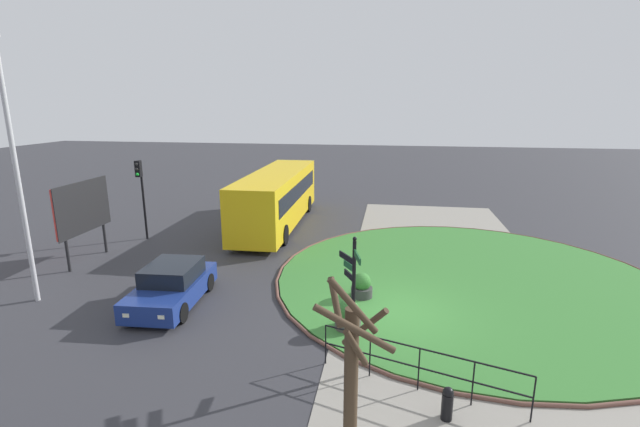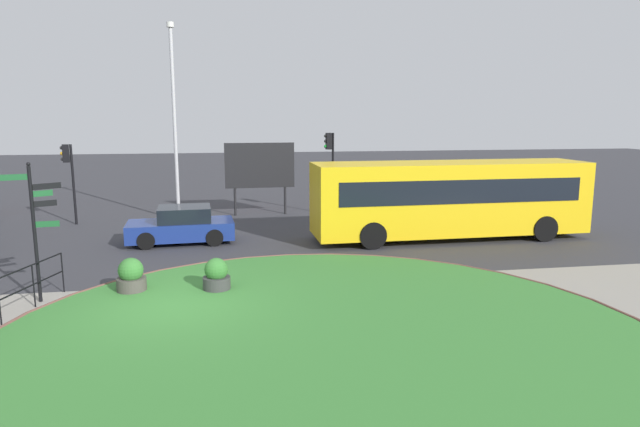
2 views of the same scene
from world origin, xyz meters
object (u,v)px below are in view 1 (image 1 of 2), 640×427
(car_near_lane, at_px, (172,286))
(lamppost_tall, at_px, (16,166))
(planter_kerbside, at_px, (362,287))
(street_tree_bare, at_px, (352,366))
(planter_near_signpost, at_px, (348,317))
(bollard_foreground, at_px, (447,403))
(billboard_left, at_px, (83,209))
(traffic_light_near, at_px, (140,182))
(bus_yellow, at_px, (277,197))
(signpost_directional, at_px, (353,295))

(car_near_lane, xyz_separation_m, lamppost_tall, (-0.52, 4.77, 4.04))
(planter_kerbside, relative_size, street_tree_bare, 0.25)
(car_near_lane, distance_m, planter_near_signpost, 6.12)
(bollard_foreground, relative_size, lamppost_tall, 0.09)
(billboard_left, bearing_deg, street_tree_bare, -127.16)
(billboard_left, bearing_deg, traffic_light_near, -12.87)
(traffic_light_near, distance_m, street_tree_bare, 16.81)
(bus_yellow, distance_m, billboard_left, 9.60)
(car_near_lane, height_order, lamppost_tall, lamppost_tall)
(signpost_directional, height_order, traffic_light_near, traffic_light_near)
(signpost_directional, bearing_deg, billboard_left, 62.00)
(billboard_left, relative_size, street_tree_bare, 0.92)
(signpost_directional, xyz_separation_m, bollard_foreground, (-1.33, -2.18, -1.75))
(bus_yellow, distance_m, planter_kerbside, 10.43)
(bollard_foreground, bearing_deg, signpost_directional, 58.69)
(traffic_light_near, xyz_separation_m, street_tree_bare, (-12.24, -11.47, -1.00))
(bollard_foreground, xyz_separation_m, car_near_lane, (4.38, 8.55, 0.24))
(signpost_directional, height_order, planter_near_signpost, signpost_directional)
(traffic_light_near, height_order, planter_near_signpost, traffic_light_near)
(lamppost_tall, relative_size, planter_kerbside, 9.20)
(lamppost_tall, xyz_separation_m, planter_near_signpost, (-0.36, -10.83, -4.24))
(bus_yellow, xyz_separation_m, lamppost_tall, (-10.80, 5.75, 3.07))
(car_near_lane, distance_m, billboard_left, 6.70)
(car_near_lane, xyz_separation_m, street_tree_bare, (-5.62, -6.59, 1.25))
(bollard_foreground, height_order, traffic_light_near, traffic_light_near)
(car_near_lane, relative_size, planter_near_signpost, 4.06)
(planter_near_signpost, bearing_deg, planter_kerbside, -6.30)
(lamppost_tall, bearing_deg, traffic_light_near, 0.87)
(traffic_light_near, bearing_deg, street_tree_bare, 39.10)
(planter_kerbside, bearing_deg, signpost_directional, -179.28)
(traffic_light_near, bearing_deg, planter_near_signpost, 51.52)
(bollard_foreground, distance_m, car_near_lane, 9.61)
(planter_kerbside, bearing_deg, car_near_lane, 102.48)
(lamppost_tall, bearing_deg, billboard_left, 12.00)
(bus_yellow, distance_m, traffic_light_near, 7.02)
(bollard_foreground, height_order, billboard_left, billboard_left)
(traffic_light_near, xyz_separation_m, billboard_left, (-3.32, 0.70, -0.56))
(planter_near_signpost, bearing_deg, lamppost_tall, 88.10)
(billboard_left, distance_m, planter_kerbside, 12.19)
(bollard_foreground, bearing_deg, bus_yellow, 27.33)
(bus_yellow, xyz_separation_m, car_near_lane, (-10.28, 0.97, -0.97))
(lamppost_tall, height_order, street_tree_bare, lamppost_tall)
(bollard_foreground, xyz_separation_m, bus_yellow, (14.66, 7.58, 1.22))
(lamppost_tall, relative_size, planter_near_signpost, 8.86)
(signpost_directional, distance_m, traffic_light_near, 14.85)
(planter_near_signpost, distance_m, planter_kerbside, 2.29)
(car_near_lane, distance_m, street_tree_bare, 8.75)
(planter_near_signpost, height_order, planter_kerbside, planter_near_signpost)
(bus_yellow, bearing_deg, billboard_left, 135.73)
(signpost_directional, distance_m, planter_kerbside, 4.77)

